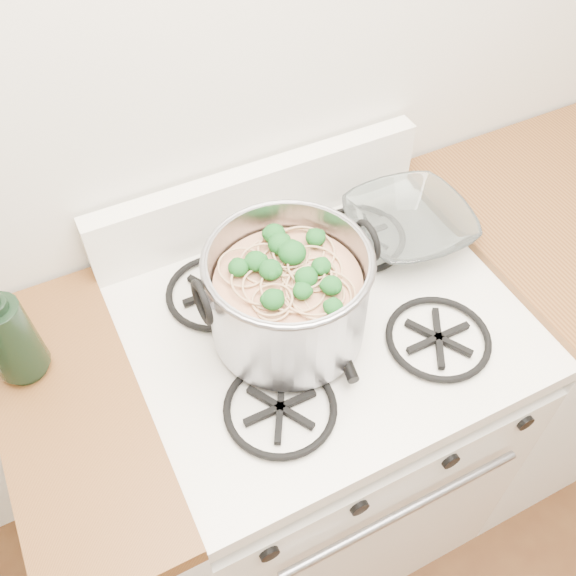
{
  "coord_description": "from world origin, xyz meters",
  "views": [
    {
      "loc": [
        -0.41,
        0.6,
        1.92
      ],
      "look_at": [
        -0.08,
        1.26,
        1.04
      ],
      "focal_mm": 40.0,
      "sensor_mm": 36.0,
      "label": 1
    }
  ],
  "objects_px": {
    "spatula": "(311,278)",
    "bottle": "(6,329)",
    "gas_range": "(316,430)",
    "stock_pot": "(288,296)",
    "glass_bowl": "(407,231)"
  },
  "relations": [
    {
      "from": "stock_pot",
      "to": "spatula",
      "type": "height_order",
      "value": "stock_pot"
    },
    {
      "from": "stock_pot",
      "to": "glass_bowl",
      "type": "height_order",
      "value": "stock_pot"
    },
    {
      "from": "bottle",
      "to": "gas_range",
      "type": "bearing_deg",
      "value": -34.96
    },
    {
      "from": "gas_range",
      "to": "glass_bowl",
      "type": "bearing_deg",
      "value": 22.36
    },
    {
      "from": "gas_range",
      "to": "stock_pot",
      "type": "distance_m",
      "value": 0.59
    },
    {
      "from": "gas_range",
      "to": "bottle",
      "type": "relative_size",
      "value": 3.76
    },
    {
      "from": "gas_range",
      "to": "spatula",
      "type": "xyz_separation_m",
      "value": [
        0.01,
        0.08,
        0.5
      ]
    },
    {
      "from": "spatula",
      "to": "glass_bowl",
      "type": "distance_m",
      "value": 0.25
    },
    {
      "from": "stock_pot",
      "to": "glass_bowl",
      "type": "distance_m",
      "value": 0.37
    },
    {
      "from": "gas_range",
      "to": "spatula",
      "type": "height_order",
      "value": "spatula"
    },
    {
      "from": "gas_range",
      "to": "stock_pot",
      "type": "bearing_deg",
      "value": -179.47
    },
    {
      "from": "gas_range",
      "to": "stock_pot",
      "type": "relative_size",
      "value": 2.78
    },
    {
      "from": "gas_range",
      "to": "glass_bowl",
      "type": "height_order",
      "value": "glass_bowl"
    },
    {
      "from": "bottle",
      "to": "spatula",
      "type": "bearing_deg",
      "value": -26.47
    },
    {
      "from": "spatula",
      "to": "bottle",
      "type": "height_order",
      "value": "bottle"
    }
  ]
}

